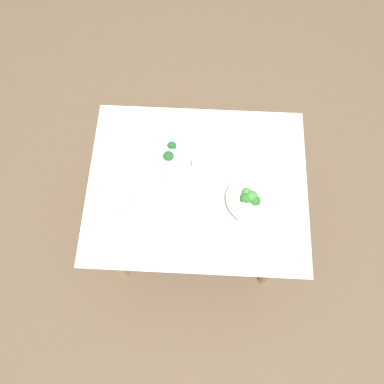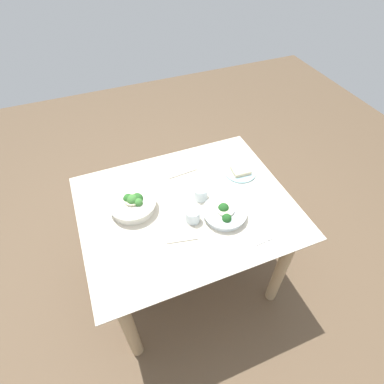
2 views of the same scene
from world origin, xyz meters
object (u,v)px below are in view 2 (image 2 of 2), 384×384
napkin_folded_lower (180,228)px  broccoli_bowl_far (133,204)px  broccoli_bowl_near (225,213)px  fork_by_near_bowl (234,242)px  table_knife_right (206,256)px  napkin_folded_upper (179,168)px  water_glass_side (201,193)px  bread_side_plate (240,171)px  fork_by_far_bowl (266,241)px  table_knife_left (110,265)px  water_glass_center (193,216)px

napkin_folded_lower → broccoli_bowl_far: bearing=130.1°
broccoli_bowl_near → fork_by_near_bowl: size_ratio=2.89×
table_knife_right → napkin_folded_upper: 0.65m
water_glass_side → fork_by_near_bowl: 0.34m
bread_side_plate → napkin_folded_upper: size_ratio=1.03×
broccoli_bowl_far → broccoli_bowl_near: 0.50m
fork_by_near_bowl → napkin_folded_upper: 0.63m
fork_by_far_bowl → napkin_folded_upper: (-0.22, 0.68, 0.00)m
broccoli_bowl_near → napkin_folded_lower: bearing=177.1°
water_glass_side → table_knife_left: water_glass_side is taller
table_knife_left → napkin_folded_lower: (0.38, 0.08, 0.00)m
broccoli_bowl_far → bread_side_plate: (0.68, 0.04, -0.03)m
napkin_folded_lower → water_glass_side: bearing=40.9°
water_glass_center → broccoli_bowl_far: bearing=144.3°
broccoli_bowl_far → fork_by_near_bowl: broccoli_bowl_far is taller
water_glass_center → bread_side_plate: bearing=29.8°
broccoli_bowl_near → water_glass_center: 0.17m
napkin_folded_lower → table_knife_right: bearing=-72.4°
broccoli_bowl_far → water_glass_center: 0.33m
table_knife_right → water_glass_side: bearing=-13.1°
broccoli_bowl_far → fork_by_far_bowl: broccoli_bowl_far is taller
water_glass_side → fork_by_near_bowl: bearing=-83.6°
broccoli_bowl_near → fork_by_far_bowl: bearing=-61.0°
water_glass_side → fork_by_far_bowl: bearing=-64.6°
table_knife_left → napkin_folded_upper: size_ratio=0.98×
fork_by_far_bowl → napkin_folded_lower: 0.44m
fork_by_near_bowl → napkin_folded_upper: bearing=140.2°
table_knife_left → table_knife_right: bearing=38.0°
broccoli_bowl_far → napkin_folded_lower: 0.29m
fork_by_near_bowl → table_knife_left: same height
water_glass_center → table_knife_right: 0.23m
fork_by_near_bowl → broccoli_bowl_near: bearing=124.8°
table_knife_left → napkin_folded_upper: napkin_folded_upper is taller
broccoli_bowl_near → fork_by_far_bowl: broccoli_bowl_near is taller
fork_by_far_bowl → table_knife_right: (-0.31, 0.03, -0.00)m
broccoli_bowl_near → fork_by_near_bowl: bearing=-99.3°
table_knife_left → fork_by_far_bowl: bearing=41.9°
bread_side_plate → table_knife_right: bearing=-132.9°
broccoli_bowl_far → table_knife_left: broccoli_bowl_far is taller
table_knife_left → napkin_folded_upper: (0.54, 0.52, 0.00)m
broccoli_bowl_far → fork_by_near_bowl: bearing=-44.2°
table_knife_right → napkin_folded_lower: bearing=23.2°
bread_side_plate → table_knife_left: bearing=-158.7°
bread_side_plate → fork_by_near_bowl: bearing=-121.5°
broccoli_bowl_far → bread_side_plate: size_ratio=1.37×
bread_side_plate → water_glass_side: size_ratio=2.36×
table_knife_right → water_glass_center: bearing=0.5°
broccoli_bowl_far → napkin_folded_upper: 0.41m
water_glass_side → broccoli_bowl_near: bearing=-69.5°
broccoli_bowl_far → table_knife_left: size_ratio=1.44×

